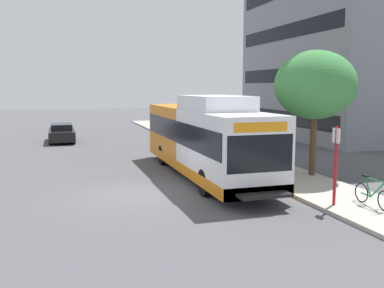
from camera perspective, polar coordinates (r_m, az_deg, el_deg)
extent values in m
plane|color=#4C4C51|center=(24.03, -10.94, -2.19)|extent=(120.00, 120.00, 0.00)
cube|color=#A8A399|center=(23.90, 6.54, -1.99)|extent=(3.00, 56.00, 0.14)
cube|color=white|center=(16.79, 4.68, -0.41)|extent=(2.54, 5.80, 2.73)
cube|color=orange|center=(22.24, -0.89, 1.55)|extent=(2.54, 5.80, 2.73)
cube|color=orange|center=(19.66, 1.49, -2.61)|extent=(2.57, 11.60, 0.44)
cube|color=black|center=(19.45, 1.51, 1.78)|extent=(2.58, 11.25, 0.96)
cube|color=black|center=(14.18, 8.98, -1.27)|extent=(2.34, 0.10, 1.24)
cube|color=orange|center=(14.07, 9.07, 2.23)|extent=(1.91, 0.08, 0.32)
cube|color=white|center=(18.00, 3.01, 5.46)|extent=(2.16, 4.06, 0.60)
cube|color=black|center=(14.10, 9.57, -6.72)|extent=(1.78, 0.60, 0.10)
cylinder|color=black|center=(15.97, 1.78, -5.12)|extent=(0.30, 1.00, 1.00)
cylinder|color=black|center=(16.83, 9.10, -4.56)|extent=(0.30, 1.00, 1.00)
cylinder|color=black|center=(22.39, -3.87, -1.48)|extent=(0.30, 1.00, 1.00)
cylinder|color=black|center=(23.01, 1.62, -1.22)|extent=(0.30, 1.00, 1.00)
cylinder|color=red|center=(14.84, 18.45, -2.78)|extent=(0.10, 0.10, 2.60)
cube|color=white|center=(14.69, 18.55, 1.06)|extent=(0.04, 0.36, 0.48)
torus|color=black|center=(15.66, 21.52, -6.02)|extent=(0.04, 0.66, 0.66)
cylinder|color=#19723F|center=(15.04, 23.35, -5.60)|extent=(0.05, 0.64, 0.64)
cylinder|color=#19723F|center=(15.37, 22.26, -5.27)|extent=(0.05, 0.34, 0.62)
cylinder|color=#19723F|center=(15.09, 23.04, -4.38)|extent=(0.05, 0.90, 0.05)
cylinder|color=#19723F|center=(15.49, 22.03, -6.24)|extent=(0.05, 0.45, 0.08)
cube|color=black|center=(15.42, 21.97, -3.93)|extent=(0.12, 0.24, 0.06)
cylinder|color=#4C3823|center=(19.64, 15.70, -0.17)|extent=(0.28, 0.28, 2.65)
ellipsoid|color=#3D8442|center=(19.48, 15.98, 7.53)|extent=(3.49, 3.49, 2.97)
cube|color=black|center=(33.09, -16.84, 1.21)|extent=(1.80, 4.50, 0.70)
cube|color=black|center=(33.15, -16.88, 2.09)|extent=(1.48, 2.34, 0.56)
cylinder|color=black|center=(31.78, -18.25, 0.49)|extent=(0.20, 0.64, 0.64)
cylinder|color=black|center=(31.79, -15.37, 0.61)|extent=(0.20, 0.64, 0.64)
cylinder|color=black|center=(34.47, -18.18, 1.02)|extent=(0.20, 0.64, 0.64)
cylinder|color=black|center=(34.47, -15.52, 1.12)|extent=(0.20, 0.64, 0.64)
cube|color=black|center=(37.85, 19.68, 3.51)|extent=(11.71, 14.52, 1.10)
cube|color=black|center=(37.79, 19.90, 8.48)|extent=(11.71, 14.52, 1.10)
cube|color=black|center=(38.01, 20.12, 13.43)|extent=(11.71, 14.52, 1.10)
cylinder|color=#B7B7BC|center=(49.88, 10.03, 7.30)|extent=(1.10, 1.10, 7.83)
cylinder|color=#B7B7BC|center=(50.48, 10.24, 16.23)|extent=(0.91, 0.91, 7.83)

